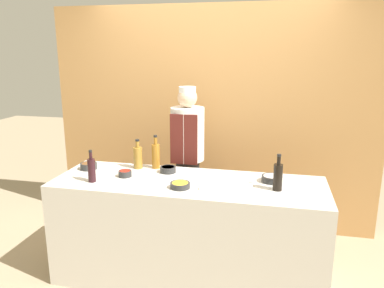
{
  "coord_description": "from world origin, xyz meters",
  "views": [
    {
      "loc": [
        0.66,
        -2.83,
        1.93
      ],
      "look_at": [
        0.0,
        0.15,
        1.17
      ],
      "focal_mm": 35.0,
      "sensor_mm": 36.0,
      "label": 1
    }
  ],
  "objects": [
    {
      "name": "bottle_amber",
      "position": [
        -0.37,
        0.28,
        1.01
      ],
      "size": [
        0.07,
        0.07,
        0.31
      ],
      "color": "#9E661E",
      "rests_on": "counter"
    },
    {
      "name": "bottle_wine",
      "position": [
        -0.77,
        -0.18,
        0.99
      ],
      "size": [
        0.06,
        0.06,
        0.27
      ],
      "color": "black",
      "rests_on": "counter"
    },
    {
      "name": "counter",
      "position": [
        0.0,
        0.0,
        0.44
      ],
      "size": [
        2.23,
        0.74,
        0.89
      ],
      "color": "beige",
      "rests_on": "ground_plane"
    },
    {
      "name": "sauce_bowl_purple",
      "position": [
        -0.23,
        0.19,
        0.92
      ],
      "size": [
        0.14,
        0.14,
        0.05
      ],
      "color": "#2D2D2D",
      "rests_on": "counter"
    },
    {
      "name": "ground_plane",
      "position": [
        0.0,
        0.0,
        0.0
      ],
      "size": [
        14.0,
        14.0,
        0.0
      ],
      "primitive_type": "plane",
      "color": "tan"
    },
    {
      "name": "bottle_vinegar",
      "position": [
        -0.53,
        0.25,
        0.99
      ],
      "size": [
        0.08,
        0.08,
        0.27
      ],
      "color": "olive",
      "rests_on": "counter"
    },
    {
      "name": "bottle_soy",
      "position": [
        0.72,
        -0.05,
        1.0
      ],
      "size": [
        0.07,
        0.07,
        0.29
      ],
      "color": "black",
      "rests_on": "counter"
    },
    {
      "name": "cabinet_wall",
      "position": [
        0.0,
        1.17,
        1.2
      ],
      "size": [
        3.53,
        0.18,
        2.4
      ],
      "color": "#B7844C",
      "rests_on": "ground_plane"
    },
    {
      "name": "sauce_bowl_white",
      "position": [
        0.67,
        0.14,
        0.92
      ],
      "size": [
        0.17,
        0.17,
        0.05
      ],
      "color": "#2D2D2D",
      "rests_on": "counter"
    },
    {
      "name": "chef_center",
      "position": [
        -0.16,
        0.65,
        0.87
      ],
      "size": [
        0.33,
        0.33,
        1.6
      ],
      "color": "#28282D",
      "rests_on": "ground_plane"
    },
    {
      "name": "sauce_bowl_red",
      "position": [
        -0.55,
        -0.0,
        0.92
      ],
      "size": [
        0.11,
        0.11,
        0.05
      ],
      "color": "#2D2D2D",
      "rests_on": "counter"
    },
    {
      "name": "cutting_board",
      "position": [
        0.33,
        -0.06,
        0.9
      ],
      "size": [
        0.4,
        0.24,
        0.02
      ],
      "color": "white",
      "rests_on": "counter"
    },
    {
      "name": "sauce_bowl_brown",
      "position": [
        -0.95,
        0.12,
        0.92
      ],
      "size": [
        0.15,
        0.15,
        0.06
      ],
      "color": "#2D2D2D",
      "rests_on": "counter"
    },
    {
      "name": "sauce_bowl_yellow",
      "position": [
        -0.03,
        -0.16,
        0.91
      ],
      "size": [
        0.16,
        0.16,
        0.04
      ],
      "color": "#2D2D2D",
      "rests_on": "counter"
    }
  ]
}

